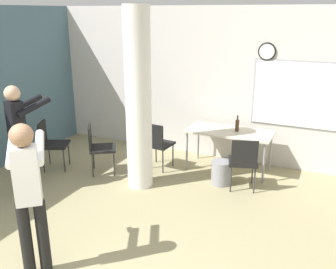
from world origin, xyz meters
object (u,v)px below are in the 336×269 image
chair_table_left (157,142)px  chair_near_pillar (98,145)px  folding_table (229,134)px  person_playing_front (28,189)px  bottle_on_table (237,125)px  chair_table_right (243,160)px  chair_by_left_wall (51,141)px  person_watching_back (19,131)px

chair_table_left → chair_near_pillar: bearing=-145.8°
folding_table → person_playing_front: person_playing_front is taller
folding_table → person_playing_front: 3.71m
bottle_on_table → chair_table_right: bottle_on_table is taller
chair_table_left → folding_table: bearing=23.0°
chair_table_left → chair_by_left_wall: same height
bottle_on_table → person_watching_back: 3.53m
chair_by_left_wall → person_watching_back: person_watching_back is taller
chair_table_right → chair_by_left_wall: same height
person_playing_front → person_watching_back: size_ratio=1.00×
folding_table → chair_table_right: 0.80m
bottle_on_table → chair_table_left: bottle_on_table is taller
chair_table_right → chair_near_pillar: size_ratio=1.00×
chair_table_left → chair_table_right: 1.59m
chair_table_left → bottle_on_table: bearing=22.7°
folding_table → chair_by_left_wall: size_ratio=1.69×
chair_near_pillar → chair_table_right: bearing=9.4°
chair_by_left_wall → chair_near_pillar: (0.87, 0.20, 0.00)m
chair_table_left → person_watching_back: (-1.49, -1.65, 0.48)m
chair_table_left → chair_by_left_wall: size_ratio=1.00×
bottle_on_table → chair_by_left_wall: size_ratio=0.33×
folding_table → chair_by_left_wall: (-2.87, -1.26, -0.17)m
folding_table → person_watching_back: 3.42m
folding_table → chair_near_pillar: size_ratio=1.69×
chair_near_pillar → person_watching_back: (-0.65, -1.08, 0.48)m
bottle_on_table → chair_table_right: 0.83m
bottle_on_table → chair_table_left: size_ratio=0.33×
person_watching_back → chair_near_pillar: bearing=59.1°
chair_by_left_wall → chair_table_left: bearing=24.1°
folding_table → chair_near_pillar: chair_near_pillar is taller
person_watching_back → chair_by_left_wall: bearing=104.6°
chair_near_pillar → folding_table: bearing=28.0°
folding_table → chair_near_pillar: bearing=-152.0°
folding_table → chair_table_left: 1.27m
chair_table_left → person_watching_back: 2.27m
folding_table → chair_table_left: (-1.16, -0.49, -0.17)m
folding_table → chair_near_pillar: (-2.00, -1.06, -0.17)m
chair_table_right → person_watching_back: 3.44m
chair_table_right → chair_near_pillar: bearing=-170.6°
chair_table_right → chair_near_pillar: same height
folding_table → person_watching_back: bearing=-141.0°
person_watching_back → chair_table_left: bearing=48.0°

